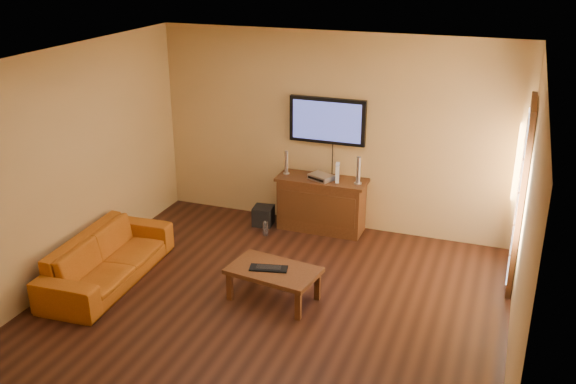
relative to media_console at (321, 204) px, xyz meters
The scene contains 14 objects.
ground_plane 2.29m from the media_console, 87.78° to the right, with size 5.00×5.00×0.00m, color black.
room_walls 2.09m from the media_console, 86.93° to the right, with size 5.00×5.00×5.00m.
french_door 2.69m from the media_console, 12.34° to the right, with size 0.07×1.02×2.22m.
media_console is the anchor object (origin of this frame).
television 1.15m from the media_console, 90.00° to the left, with size 1.06×0.08×0.63m.
coffee_table 1.99m from the media_console, 88.05° to the right, with size 1.06×0.72×0.38m.
sofa 2.96m from the media_console, 130.77° to the right, with size 1.92×0.56×0.75m, color #AD5613.
speaker_left 0.74m from the media_console, behind, with size 0.09×0.09×0.33m.
speaker_right 0.75m from the media_console, ahead, with size 0.10×0.10×0.38m.
av_receiver 0.41m from the media_console, 88.37° to the right, with size 0.31×0.22×0.07m, color silver.
game_console 0.54m from the media_console, ahead, with size 0.05×0.18×0.24m, color white.
subwoofer 0.86m from the media_console, behind, with size 0.27×0.27×0.27m, color black.
bottle 0.84m from the media_console, 145.33° to the right, with size 0.07×0.07×0.22m.
keyboard 2.01m from the media_console, 89.50° to the right, with size 0.44×0.25×0.03m.
Camera 1 is at (2.30, -5.58, 3.77)m, focal length 40.00 mm.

